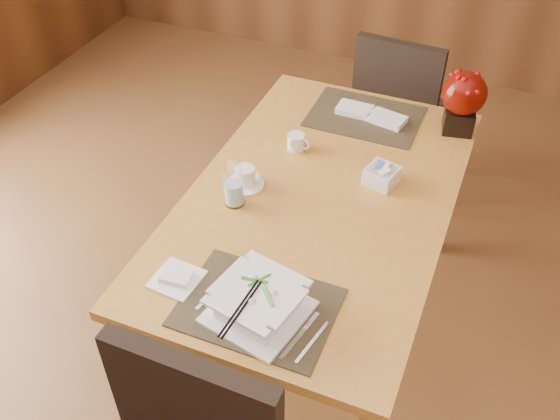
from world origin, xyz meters
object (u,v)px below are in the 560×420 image
at_px(coffee_cup, 245,178).
at_px(berry_decor, 463,99).
at_px(creamer_jug, 296,142).
at_px(sugar_caddy, 382,176).
at_px(far_chair, 399,108).
at_px(water_glass, 233,185).
at_px(bread_plate, 177,279).
at_px(dining_table, 319,216).
at_px(soup_setting, 258,303).

relative_size(coffee_cup, berry_decor, 0.53).
height_order(creamer_jug, sugar_caddy, same).
bearing_deg(coffee_cup, far_chair, 73.52).
height_order(water_glass, bread_plate, water_glass).
bearing_deg(creamer_jug, dining_table, -39.71).
height_order(dining_table, sugar_caddy, sugar_caddy).
bearing_deg(far_chair, bread_plate, 82.40).
distance_m(dining_table, water_glass, 0.35).
bearing_deg(soup_setting, berry_decor, 85.10).
distance_m(water_glass, far_chair, 1.27).
relative_size(dining_table, bread_plate, 10.74).
xyz_separation_m(dining_table, soup_setting, (0.01, -0.57, 0.15)).
height_order(coffee_cup, sugar_caddy, coffee_cup).
bearing_deg(soup_setting, creamer_jug, 115.73).
height_order(coffee_cup, bread_plate, coffee_cup).
distance_m(sugar_caddy, berry_decor, 0.50).
height_order(dining_table, coffee_cup, coffee_cup).
relative_size(water_glass, sugar_caddy, 1.54).
bearing_deg(water_glass, sugar_caddy, 34.54).
relative_size(creamer_jug, bread_plate, 0.63).
xyz_separation_m(creamer_jug, berry_decor, (0.55, 0.37, 0.11)).
height_order(berry_decor, bread_plate, berry_decor).
xyz_separation_m(berry_decor, bread_plate, (-0.64, -1.15, -0.14)).
bearing_deg(soup_setting, water_glass, 135.35).
relative_size(soup_setting, water_glass, 1.88).
relative_size(berry_decor, bread_plate, 1.83).
bearing_deg(dining_table, far_chair, 87.23).
relative_size(bread_plate, far_chair, 0.15).
distance_m(dining_table, soup_setting, 0.59).
height_order(sugar_caddy, bread_plate, sugar_caddy).
bearing_deg(water_glass, coffee_cup, 93.13).
distance_m(creamer_jug, sugar_caddy, 0.37).
distance_m(sugar_caddy, bread_plate, 0.83).
bearing_deg(sugar_caddy, soup_setting, -102.84).
bearing_deg(sugar_caddy, berry_decor, 66.64).
distance_m(dining_table, coffee_cup, 0.30).
xyz_separation_m(bread_plate, far_chair, (0.32, 1.59, -0.24)).
distance_m(sugar_caddy, far_chair, 0.93).
height_order(soup_setting, berry_decor, berry_decor).
xyz_separation_m(soup_setting, berry_decor, (0.36, 1.17, 0.09)).
height_order(dining_table, creamer_jug, creamer_jug).
relative_size(dining_table, coffee_cup, 11.13).
distance_m(dining_table, far_chair, 1.05).
relative_size(water_glass, bread_plate, 1.17).
distance_m(soup_setting, creamer_jug, 0.83).
distance_m(water_glass, creamer_jug, 0.40).
xyz_separation_m(water_glass, far_chair, (0.32, 1.19, -0.31)).
distance_m(soup_setting, berry_decor, 1.23).
height_order(sugar_caddy, berry_decor, berry_decor).
bearing_deg(creamer_jug, water_glass, -89.69).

